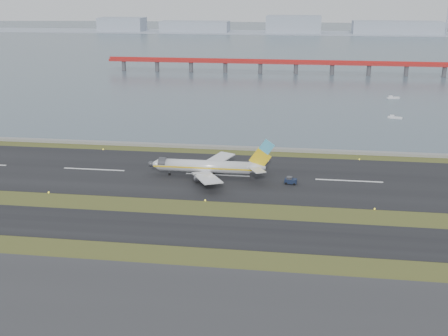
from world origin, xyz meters
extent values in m
plane|color=#304217|center=(0.00, 0.00, 0.00)|extent=(1000.00, 1000.00, 0.00)
cube|color=#303033|center=(0.00, -55.00, 0.05)|extent=(1000.00, 50.00, 0.10)
cube|color=black|center=(0.00, -12.00, 0.05)|extent=(1000.00, 18.00, 0.10)
cube|color=black|center=(0.00, 30.00, 0.05)|extent=(1000.00, 45.00, 0.10)
cube|color=gray|center=(0.00, 60.00, 0.50)|extent=(1000.00, 2.50, 1.00)
cube|color=#41505C|center=(0.00, 460.00, 0.00)|extent=(1400.00, 800.00, 1.30)
cube|color=#AE201D|center=(20.00, 250.00, 7.50)|extent=(260.00, 5.00, 1.60)
cube|color=#AE201D|center=(20.00, 250.00, 9.00)|extent=(260.00, 0.40, 1.40)
cylinder|color=#4C4C51|center=(-76.00, 250.00, 3.00)|extent=(2.80, 2.80, 7.00)
cylinder|color=#4C4C51|center=(20.00, 250.00, 3.00)|extent=(2.80, 2.80, 7.00)
cylinder|color=#4C4C51|center=(116.00, 250.00, 3.00)|extent=(2.80, 2.80, 7.00)
cube|color=#9CA6B8|center=(0.00, 620.00, 0.00)|extent=(1400.00, 80.00, 1.00)
cube|color=#9CA6B8|center=(-220.00, 620.00, 9.00)|extent=(60.00, 35.00, 18.00)
cube|color=#9CA6B8|center=(-120.00, 620.00, 7.00)|extent=(90.00, 35.00, 14.00)
cube|color=#9CA6B8|center=(10.00, 620.00, 11.00)|extent=(70.00, 35.00, 22.00)
cube|color=#9CA6B8|center=(140.00, 620.00, 8.00)|extent=(110.00, 35.00, 16.00)
cylinder|color=#9CA6B8|center=(200.00, 620.00, 30.00)|extent=(1.80, 1.80, 60.00)
cylinder|color=silver|center=(-3.72, 27.57, 3.50)|extent=(28.00, 3.80, 3.80)
cone|color=silver|center=(-19.32, 27.57, 3.50)|extent=(3.20, 3.80, 3.80)
cone|color=silver|center=(12.48, 27.57, 3.80)|extent=(5.00, 3.80, 3.80)
cube|color=yellow|center=(-3.72, 25.65, 3.50)|extent=(31.00, 0.06, 0.45)
cube|color=yellow|center=(-3.72, 29.49, 3.50)|extent=(31.00, 0.06, 0.45)
cube|color=silver|center=(-1.52, 19.07, 2.80)|extent=(11.31, 15.89, 1.66)
cube|color=silver|center=(-1.52, 36.07, 2.80)|extent=(11.31, 15.89, 1.66)
cylinder|color=#3C3C41|center=(-3.22, 21.57, 1.60)|extent=(4.20, 2.10, 2.10)
cylinder|color=#3C3C41|center=(-3.22, 33.57, 1.60)|extent=(4.20, 2.10, 2.10)
cube|color=yellow|center=(13.28, 27.57, 6.70)|extent=(6.80, 0.35, 6.85)
cube|color=#4DB2DA|center=(15.18, 27.57, 10.40)|extent=(4.85, 0.37, 4.90)
cube|color=silver|center=(12.78, 23.77, 4.30)|extent=(5.64, 6.80, 0.22)
cube|color=silver|center=(12.78, 31.37, 4.30)|extent=(5.64, 6.80, 0.22)
cylinder|color=black|center=(-14.72, 27.57, 0.45)|extent=(0.80, 0.28, 0.80)
cylinder|color=black|center=(-2.22, 24.77, 0.55)|extent=(1.00, 0.38, 1.00)
cylinder|color=black|center=(-2.22, 30.37, 0.55)|extent=(1.00, 0.38, 1.00)
cube|color=#121B32|center=(22.67, 24.71, 0.99)|extent=(3.73, 2.39, 1.32)
cube|color=#3C3C41|center=(22.23, 24.76, 1.87)|extent=(1.73, 1.82, 0.77)
cylinder|color=black|center=(21.36, 23.98, 0.38)|extent=(0.80, 0.42, 0.77)
cylinder|color=black|center=(21.58, 25.73, 0.38)|extent=(0.80, 0.42, 0.77)
cylinder|color=black|center=(23.76, 23.69, 0.38)|extent=(0.80, 0.42, 0.77)
cylinder|color=black|center=(23.97, 25.43, 0.38)|extent=(0.80, 0.42, 0.77)
cube|color=silver|center=(66.33, 119.63, 0.35)|extent=(6.49, 3.57, 0.80)
cube|color=silver|center=(65.05, 120.00, 1.06)|extent=(2.09, 1.85, 0.80)
cube|color=silver|center=(72.41, 168.21, 0.37)|extent=(6.85, 3.62, 0.84)
cube|color=silver|center=(71.05, 167.86, 1.12)|extent=(2.18, 1.91, 0.84)
camera|label=1|loc=(24.93, -133.05, 55.25)|focal=45.00mm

